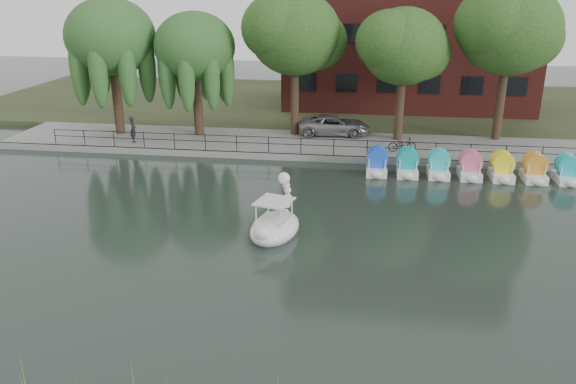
% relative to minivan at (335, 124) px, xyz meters
% --- Properties ---
extents(ground_plane, '(120.00, 120.00, 0.00)m').
position_rel_minivan_xyz_m(ground_plane, '(-1.74, -18.13, -1.17)').
color(ground_plane, '#323F38').
extents(promenade, '(40.00, 6.00, 0.40)m').
position_rel_minivan_xyz_m(promenade, '(-1.74, -2.13, -0.97)').
color(promenade, gray).
rests_on(promenade, ground_plane).
extents(kerb, '(40.00, 0.25, 0.40)m').
position_rel_minivan_xyz_m(kerb, '(-1.74, -5.08, -0.97)').
color(kerb, gray).
rests_on(kerb, ground_plane).
extents(land_strip, '(60.00, 22.00, 0.36)m').
position_rel_minivan_xyz_m(land_strip, '(-1.74, 11.87, -0.99)').
color(land_strip, '#47512D').
rests_on(land_strip, ground_plane).
extents(railing, '(32.00, 0.05, 1.00)m').
position_rel_minivan_xyz_m(railing, '(-1.74, -4.88, -0.03)').
color(railing, black).
rests_on(railing, promenade).
extents(willow_left, '(5.88, 5.88, 9.01)m').
position_rel_minivan_xyz_m(willow_left, '(-14.74, -1.63, 5.70)').
color(willow_left, '#473323').
rests_on(willow_left, promenade).
extents(willow_mid, '(5.32, 5.32, 8.15)m').
position_rel_minivan_xyz_m(willow_mid, '(-9.24, -1.13, 5.07)').
color(willow_mid, '#473323').
rests_on(willow_mid, promenade).
extents(broadleaf_center, '(6.00, 6.00, 9.25)m').
position_rel_minivan_xyz_m(broadleaf_center, '(-2.74, -0.13, 5.89)').
color(broadleaf_center, '#473323').
rests_on(broadleaf_center, promenade).
extents(broadleaf_right, '(5.40, 5.40, 8.32)m').
position_rel_minivan_xyz_m(broadleaf_right, '(4.26, -0.63, 5.21)').
color(broadleaf_right, '#473323').
rests_on(broadleaf_right, promenade).
extents(broadleaf_far, '(6.30, 6.30, 9.71)m').
position_rel_minivan_xyz_m(broadleaf_far, '(10.76, 0.37, 6.22)').
color(broadleaf_far, '#473323').
rests_on(broadleaf_far, promenade).
extents(minivan, '(2.86, 5.70, 1.55)m').
position_rel_minivan_xyz_m(minivan, '(0.00, 0.00, 0.00)').
color(minivan, gray).
rests_on(minivan, promenade).
extents(bicycle, '(0.86, 1.79, 1.00)m').
position_rel_minivan_xyz_m(bicycle, '(4.40, -3.57, -0.27)').
color(bicycle, gray).
rests_on(bicycle, promenade).
extents(pedestrian, '(0.72, 0.85, 1.98)m').
position_rel_minivan_xyz_m(pedestrian, '(-12.85, -3.80, 0.21)').
color(pedestrian, black).
rests_on(pedestrian, promenade).
extents(swan_boat, '(2.59, 3.38, 2.54)m').
position_rel_minivan_xyz_m(swan_boat, '(-1.52, -15.97, -0.62)').
color(swan_boat, white).
rests_on(swan_boat, ground_plane).
extents(pedal_boat_row, '(11.35, 1.70, 1.40)m').
position_rel_minivan_xyz_m(pedal_boat_row, '(7.94, -6.95, -0.57)').
color(pedal_boat_row, white).
rests_on(pedal_boat_row, ground_plane).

